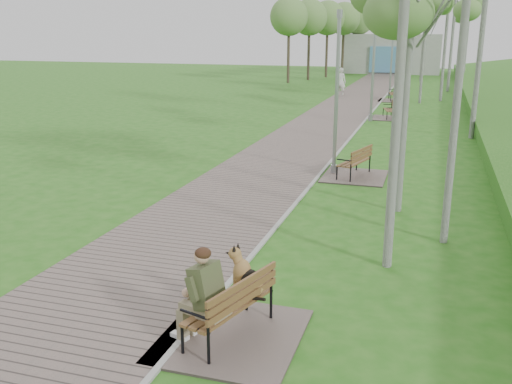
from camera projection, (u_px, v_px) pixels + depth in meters
ground at (282, 220)px, 13.70m from camera, size 120.00×120.00×0.00m
walkway at (346, 106)px, 33.93m from camera, size 3.50×67.00×0.04m
kerb at (376, 108)px, 33.43m from camera, size 0.10×67.00×0.05m
building_north at (392, 54)px, 60.38m from camera, size 10.00×5.20×4.00m
bench_main at (224, 308)px, 8.33m from camera, size 2.00×2.23×1.75m
bench_second at (354, 170)px, 17.69m from camera, size 1.90×2.11×1.17m
bench_third at (389, 115)px, 29.37m from camera, size 1.81×2.01×1.11m
bench_far at (393, 98)px, 36.68m from camera, size 1.88×2.09×1.15m
lamp_post_near at (336, 100)px, 17.49m from camera, size 0.19×0.19×4.99m
lamp_post_second at (373, 68)px, 27.91m from camera, size 0.22×0.22×5.57m
lamp_post_third at (391, 60)px, 38.91m from camera, size 0.20×0.20×5.14m
lamp_post_far at (406, 48)px, 57.39m from camera, size 0.22×0.22×5.62m
pedestrian_near at (341, 82)px, 39.57m from camera, size 0.79×0.62×1.90m
birch_mid_c at (427, 6)px, 34.06m from camera, size 2.29×2.29×7.37m
birch_distant_b at (470, 6)px, 48.55m from camera, size 2.40×2.40×8.08m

